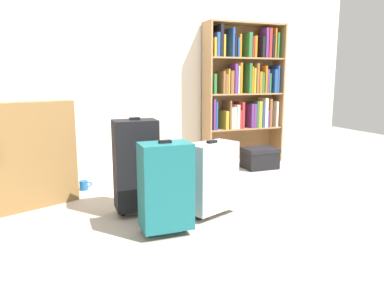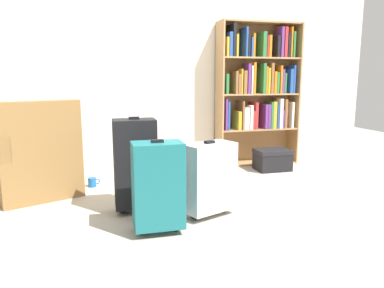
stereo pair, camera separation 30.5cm
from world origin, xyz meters
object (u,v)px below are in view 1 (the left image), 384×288
bookshelf (244,88)px  suitcase_silver (212,177)px  mug (84,185)px  storage_box (260,157)px  suitcase_teal (166,186)px  armchair (25,166)px  suitcase_black (136,165)px

bookshelf → suitcase_silver: (-1.17, -1.61, -0.65)m
mug → bookshelf: bearing=14.6°
storage_box → suitcase_silver: size_ratio=0.66×
mug → suitcase_teal: suitcase_teal is taller
suitcase_teal → mug: bearing=109.4°
mug → storage_box: storage_box is taller
bookshelf → armchair: (-2.57, -0.66, -0.65)m
suitcase_silver → suitcase_black: suitcase_black is taller
storage_box → suitcase_silver: (-1.20, -1.21, 0.19)m
storage_box → bookshelf: bearing=93.9°
suitcase_teal → bookshelf: bearing=48.4°
mug → suitcase_silver: size_ratio=0.20×
bookshelf → suitcase_silver: 2.09m
mug → suitcase_teal: bearing=-70.6°
suitcase_teal → suitcase_black: suitcase_black is taller
storage_box → suitcase_black: size_ratio=0.51×
mug → suitcase_black: (0.35, -0.82, 0.36)m
armchair → suitcase_silver: 1.69m
mug → suitcase_silver: 1.42m
armchair → storage_box: (2.60, 0.27, -0.18)m
armchair → storage_box: bearing=5.9°
storage_box → suitcase_teal: size_ratio=0.60×
storage_box → mug: bearing=-176.1°
bookshelf → suitcase_teal: bookshelf is taller
suitcase_silver → suitcase_teal: bearing=-154.3°
armchair → suitcase_black: (0.85, -0.70, 0.09)m
bookshelf → suitcase_silver: bookshelf is taller
armchair → suitcase_teal: size_ratio=1.34×
mug → storage_box: size_ratio=0.30×
suitcase_teal → suitcase_black: 0.48m
armchair → suitcase_black: 1.11m
armchair → suitcase_black: size_ratio=1.15×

